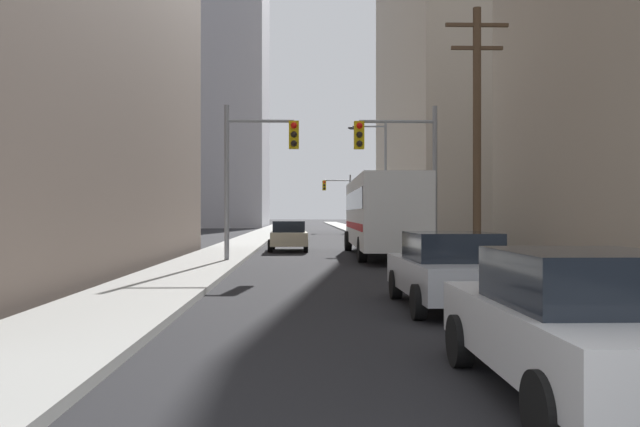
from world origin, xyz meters
TOP-DOWN VIEW (x-y plane):
  - sidewalk_left at (-4.70, 50.00)m, footprint 2.69×160.00m
  - sidewalk_right at (4.70, 50.00)m, footprint 2.69×160.00m
  - city_bus at (2.39, 25.02)m, footprint 2.72×11.54m
  - sedan_white at (1.71, 4.11)m, footprint 1.95×4.21m
  - sedan_silver at (1.83, 10.13)m, footprint 1.95×4.24m
  - sedan_beige at (-1.79, 29.15)m, footprint 1.95×4.25m
  - traffic_signal_near_left at (-2.80, 21.29)m, footprint 2.82×0.44m
  - traffic_signal_near_right at (2.63, 21.29)m, footprint 3.18×0.44m
  - traffic_signal_far_right at (2.70, 62.85)m, footprint 3.03×0.44m
  - utility_pole_right at (4.97, 19.19)m, footprint 2.20×0.28m
  - street_lamp_right at (3.68, 36.00)m, footprint 2.42×0.32m
  - building_left_far_tower at (-15.72, 86.39)m, footprint 18.86×18.37m
  - building_right_mid_block at (19.71, 50.94)m, footprint 25.66×27.07m

SIDE VIEW (x-z plane):
  - sidewalk_left at x=-4.70m, z-range 0.00..0.15m
  - sidewalk_right at x=4.70m, z-range 0.00..0.15m
  - sedan_white at x=1.71m, z-range 0.01..1.53m
  - sedan_silver at x=1.83m, z-range 0.01..1.53m
  - sedan_beige at x=-1.79m, z-range 0.01..1.53m
  - city_bus at x=2.39m, z-range 0.23..3.63m
  - traffic_signal_near_left at x=-2.80m, z-range 0.99..6.99m
  - traffic_signal_far_right at x=2.70m, z-range 1.01..7.01m
  - traffic_signal_near_right at x=2.63m, z-range 1.01..7.01m
  - street_lamp_right at x=3.68m, z-range 0.79..8.29m
  - utility_pole_right at x=4.97m, z-range 0.27..9.32m
  - building_right_mid_block at x=19.71m, z-range 0.00..34.75m
  - building_left_far_tower at x=-15.72m, z-range 0.00..57.25m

